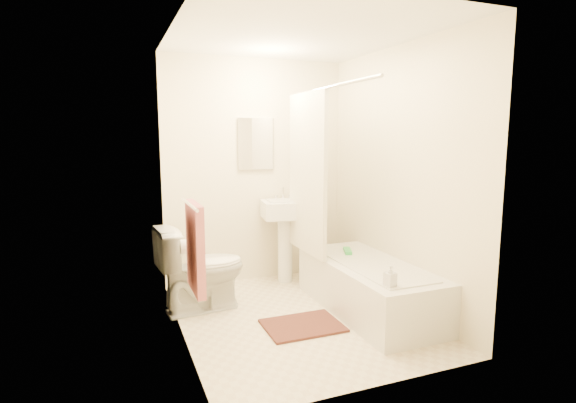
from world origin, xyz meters
name	(u,v)px	position (x,y,z in m)	size (l,w,h in m)	color
floor	(298,317)	(0.00, 0.00, 0.00)	(2.40, 2.40, 0.00)	beige
ceiling	(299,34)	(0.00, 0.00, 2.40)	(2.40, 2.40, 0.00)	white
wall_back	(256,172)	(0.00, 1.20, 1.20)	(2.00, 0.02, 2.40)	beige
wall_left	(178,187)	(-1.00, 0.00, 1.20)	(0.02, 2.40, 2.40)	beige
wall_right	(398,178)	(1.00, 0.00, 1.20)	(0.02, 2.40, 2.40)	beige
mirror	(256,144)	(0.00, 1.18, 1.50)	(0.40, 0.03, 0.55)	white
curtain_rod	(327,87)	(0.30, 0.10, 2.00)	(0.03, 0.03, 1.70)	silver
shower_curtain	(307,174)	(0.30, 0.50, 1.22)	(0.04, 0.80, 1.55)	silver
towel_bar	(190,204)	(-0.96, -0.25, 1.10)	(0.02, 0.02, 0.60)	silver
towel	(195,247)	(-0.93, -0.25, 0.78)	(0.06, 0.45, 0.66)	#CC7266
toilet_paper	(187,247)	(-0.93, 0.12, 0.70)	(0.12, 0.12, 0.11)	white
toilet	(201,269)	(-0.75, 0.50, 0.39)	(0.44, 0.79, 0.78)	white
sink	(285,238)	(0.25, 0.95, 0.49)	(0.50, 0.40, 0.98)	white
bathtub	(368,287)	(0.65, -0.08, 0.22)	(0.69, 1.58, 0.44)	silver
bath_mat	(303,326)	(-0.05, -0.20, 0.01)	(0.64, 0.48, 0.02)	#48271F
soap_bottle	(390,276)	(0.46, -0.70, 0.53)	(0.08, 0.08, 0.17)	silver
scrub_brush	(348,251)	(0.65, 0.29, 0.46)	(0.06, 0.22, 0.04)	green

